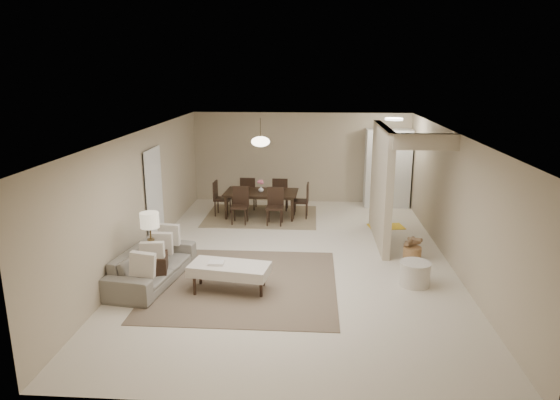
# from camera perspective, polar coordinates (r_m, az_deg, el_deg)

# --- Properties ---
(floor) EXTENTS (9.00, 9.00, 0.00)m
(floor) POSITION_cam_1_polar(r_m,az_deg,el_deg) (9.97, 1.65, -6.70)
(floor) COLOR beige
(floor) RESTS_ON ground
(ceiling) EXTENTS (9.00, 9.00, 0.00)m
(ceiling) POSITION_cam_1_polar(r_m,az_deg,el_deg) (9.36, 1.76, 7.70)
(ceiling) COLOR white
(ceiling) RESTS_ON back_wall
(back_wall) EXTENTS (6.00, 0.00, 6.00)m
(back_wall) POSITION_cam_1_polar(r_m,az_deg,el_deg) (13.99, 2.42, 4.85)
(back_wall) COLOR #BBAB8D
(back_wall) RESTS_ON floor
(left_wall) EXTENTS (0.00, 9.00, 9.00)m
(left_wall) POSITION_cam_1_polar(r_m,az_deg,el_deg) (10.15, -15.48, 0.55)
(left_wall) COLOR #BBAB8D
(left_wall) RESTS_ON floor
(right_wall) EXTENTS (0.00, 9.00, 9.00)m
(right_wall) POSITION_cam_1_polar(r_m,az_deg,el_deg) (9.94, 19.25, -0.04)
(right_wall) COLOR #BBAB8D
(right_wall) RESTS_ON floor
(partition) EXTENTS (0.15, 2.50, 2.50)m
(partition) POSITION_cam_1_polar(r_m,az_deg,el_deg) (10.89, 11.47, 1.74)
(partition) COLOR #BBAB8D
(partition) RESTS_ON floor
(doorway) EXTENTS (0.04, 0.90, 2.04)m
(doorway) POSITION_cam_1_polar(r_m,az_deg,el_deg) (10.75, -14.21, 0.14)
(doorway) COLOR black
(doorway) RESTS_ON floor
(pantry_cabinet) EXTENTS (1.20, 0.55, 2.10)m
(pantry_cabinet) POSITION_cam_1_polar(r_m,az_deg,el_deg) (13.82, 12.18, 3.57)
(pantry_cabinet) COLOR white
(pantry_cabinet) RESTS_ON floor
(flush_light) EXTENTS (0.44, 0.44, 0.05)m
(flush_light) POSITION_cam_1_polar(r_m,az_deg,el_deg) (12.69, 12.89, 9.00)
(flush_light) COLOR white
(flush_light) RESTS_ON ceiling
(living_rug) EXTENTS (3.20, 3.20, 0.01)m
(living_rug) POSITION_cam_1_polar(r_m,az_deg,el_deg) (8.89, -4.11, -9.47)
(living_rug) COLOR brown
(living_rug) RESTS_ON floor
(sofa) EXTENTS (2.19, 1.11, 0.61)m
(sofa) POSITION_cam_1_polar(r_m,az_deg,el_deg) (9.13, -14.36, -7.21)
(sofa) COLOR slate
(sofa) RESTS_ON floor
(ottoman_bench) EXTENTS (1.41, 0.81, 0.48)m
(ottoman_bench) POSITION_cam_1_polar(r_m,az_deg,el_deg) (8.49, -5.79, -7.92)
(ottoman_bench) COLOR beige
(ottoman_bench) RESTS_ON living_rug
(side_table) EXTENTS (0.59, 0.59, 0.55)m
(side_table) POSITION_cam_1_polar(r_m,az_deg,el_deg) (9.00, -14.31, -7.74)
(side_table) COLOR black
(side_table) RESTS_ON floor
(table_lamp) EXTENTS (0.32, 0.32, 0.76)m
(table_lamp) POSITION_cam_1_polar(r_m,az_deg,el_deg) (8.72, -14.66, -2.66)
(table_lamp) COLOR #47371E
(table_lamp) RESTS_ON side_table
(round_pouf) EXTENTS (0.53, 0.53, 0.42)m
(round_pouf) POSITION_cam_1_polar(r_m,az_deg,el_deg) (9.04, 15.16, -8.14)
(round_pouf) COLOR beige
(round_pouf) RESTS_ON floor
(wicker_basket) EXTENTS (0.45, 0.45, 0.30)m
(wicker_basket) POSITION_cam_1_polar(r_m,az_deg,el_deg) (10.10, 14.86, -6.02)
(wicker_basket) COLOR olive
(wicker_basket) RESTS_ON floor
(dining_rug) EXTENTS (2.80, 2.10, 0.01)m
(dining_rug) POSITION_cam_1_polar(r_m,az_deg,el_deg) (12.76, -2.16, -1.86)
(dining_rug) COLOR #816E50
(dining_rug) RESTS_ON floor
(dining_table) EXTENTS (1.87, 1.09, 0.64)m
(dining_table) POSITION_cam_1_polar(r_m,az_deg,el_deg) (12.67, -2.17, -0.49)
(dining_table) COLOR black
(dining_table) RESTS_ON dining_rug
(dining_chairs) EXTENTS (2.41, 1.78, 0.89)m
(dining_chairs) POSITION_cam_1_polar(r_m,az_deg,el_deg) (12.64, -2.17, 0.06)
(dining_chairs) COLOR black
(dining_chairs) RESTS_ON dining_rug
(vase) EXTENTS (0.16, 0.16, 0.15)m
(vase) POSITION_cam_1_polar(r_m,az_deg,el_deg) (12.57, -2.19, 1.25)
(vase) COLOR white
(vase) RESTS_ON dining_table
(yellow_mat) EXTENTS (0.90, 0.64, 0.01)m
(yellow_mat) POSITION_cam_1_polar(r_m,az_deg,el_deg) (12.18, 12.02, -2.99)
(yellow_mat) COLOR yellow
(yellow_mat) RESTS_ON floor
(pendant_light) EXTENTS (0.46, 0.46, 0.71)m
(pendant_light) POSITION_cam_1_polar(r_m,az_deg,el_deg) (12.35, -2.24, 6.69)
(pendant_light) COLOR #47371E
(pendant_light) RESTS_ON ceiling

